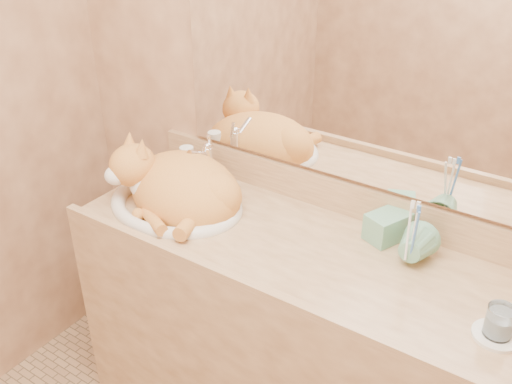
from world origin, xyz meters
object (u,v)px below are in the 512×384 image
Objects in this scene: cat at (176,183)px; toothbrush_cup at (408,255)px; sink_basin at (175,186)px; soap_dispenser at (374,217)px; water_glass at (500,321)px; vanity_counter at (306,352)px.

toothbrush_cup is (0.81, 0.08, -0.03)m from cat.
sink_basin is 4.24× the size of toothbrush_cup.
sink_basin is at bearing -55.05° from cat.
soap_dispenser is 2.44× the size of water_glass.
toothbrush_cup is at bearing 153.88° from water_glass.
toothbrush_cup reaches higher than vanity_counter.
cat and soap_dispenser have the same top height.
vanity_counter is 0.73m from sink_basin.
water_glass is at bearing -6.47° from vanity_counter.
sink_basin is 0.02m from cat.
vanity_counter is 0.74m from cat.
cat is 3.97× the size of toothbrush_cup.
soap_dispenser is (0.14, 0.14, 0.53)m from vanity_counter.
vanity_counter is 0.56m from toothbrush_cup.
vanity_counter is 3.52× the size of cat.
toothbrush_cup reaches higher than water_glass.
soap_dispenser is at bearing 26.38° from cat.
water_glass is at bearing -2.62° from soap_dispenser.
vanity_counter is 7.90× the size of soap_dispenser.
toothbrush_cup is at bearing 20.36° from cat.
sink_basin is 0.81m from toothbrush_cup.
vanity_counter is 13.96× the size of toothbrush_cup.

